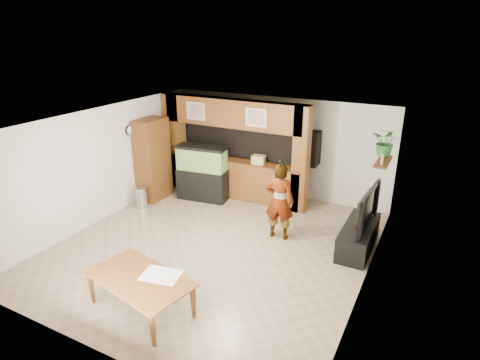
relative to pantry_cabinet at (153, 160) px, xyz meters
The scene contains 20 objects.
floor 3.24m from the pantry_cabinet, 28.34° to the right, with size 6.50×6.50×0.00m, color #A0866F.
ceiling 3.43m from the pantry_cabinet, 28.34° to the right, with size 6.50×6.50×0.00m, color white.
wall_back 3.25m from the pantry_cabinet, 33.60° to the left, with size 6.00×6.00×0.00m, color silver.
wall_left 1.51m from the pantry_cabinet, 101.64° to the right, with size 6.50×6.50×0.00m, color silver.
wall_right 5.89m from the pantry_cabinet, 14.33° to the right, with size 6.50×6.50×0.00m, color silver.
partition 2.13m from the pantry_cabinet, 33.98° to the left, with size 4.20×0.99×2.60m.
wall_clock 1.00m from the pantry_cabinet, 120.23° to the right, with size 0.05×0.25×0.25m.
wall_shelf 5.61m from the pantry_cabinet, ahead, with size 0.25×0.90×0.04m, color brown.
pantry_cabinet is the anchor object (origin of this frame).
trash_can 1.03m from the pantry_cabinet, 81.72° to the right, with size 0.28×0.28×0.52m, color #B2B2B7.
aquarium 1.32m from the pantry_cabinet, 22.75° to the left, with size 1.30×0.49×1.44m.
tv_stand 5.41m from the pantry_cabinet, ahead, with size 0.58×1.58×0.53m, color black.
television 5.36m from the pantry_cabinet, ahead, with size 1.40×0.18×0.80m, color black.
photo_frame 5.61m from the pantry_cabinet, ahead, with size 0.03×0.15×0.21m, color tan.
potted_plant 5.66m from the pantry_cabinet, ahead, with size 0.55×0.47×0.61m, color #2D7130.
person 3.77m from the pantry_cabinet, ahead, with size 0.61×0.40×1.68m, color #9D7456.
microphone 3.89m from the pantry_cabinet, ahead, with size 0.04×0.04×0.16m, color black.
dining_table 4.69m from the pantry_cabinet, 54.37° to the right, with size 1.72×0.96×0.60m, color brown.
newspaper_a 4.63m from the pantry_cabinet, 49.88° to the right, with size 0.61×0.44×0.01m, color silver.
counter_box 2.73m from the pantry_cabinet, 21.35° to the left, with size 0.32×0.22×0.22m, color tan.
Camera 1 is at (3.83, -6.23, 4.25)m, focal length 30.00 mm.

